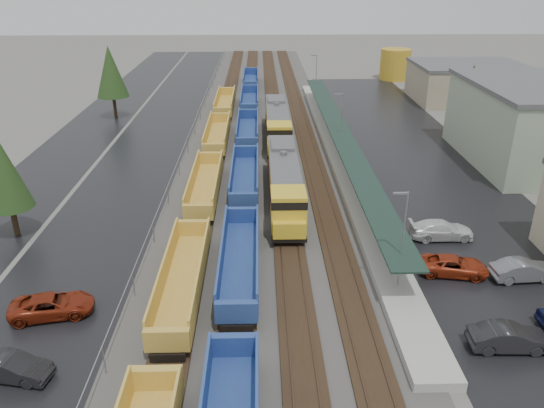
% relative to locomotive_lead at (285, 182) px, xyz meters
% --- Properties ---
extents(ballast_strip, '(20.00, 160.00, 0.08)m').
position_rel_locomotive_lead_xyz_m(ballast_strip, '(-2.00, 24.18, -2.37)').
color(ballast_strip, '#302D2B').
rests_on(ballast_strip, ground).
extents(trackbed, '(14.60, 160.00, 0.22)m').
position_rel_locomotive_lead_xyz_m(trackbed, '(-2.00, 24.18, -2.25)').
color(trackbed, black).
rests_on(trackbed, ground).
extents(west_parking_lot, '(10.00, 160.00, 0.02)m').
position_rel_locomotive_lead_xyz_m(west_parking_lot, '(-17.00, 24.18, -2.40)').
color(west_parking_lot, black).
rests_on(west_parking_lot, ground).
extents(west_road, '(9.00, 160.00, 0.02)m').
position_rel_locomotive_lead_xyz_m(west_road, '(-27.00, 24.18, -2.40)').
color(west_road, black).
rests_on(west_road, ground).
extents(east_commuter_lot, '(16.00, 100.00, 0.02)m').
position_rel_locomotive_lead_xyz_m(east_commuter_lot, '(17.00, 14.18, -2.40)').
color(east_commuter_lot, black).
rests_on(east_commuter_lot, ground).
extents(station_platform, '(3.00, 80.00, 8.00)m').
position_rel_locomotive_lead_xyz_m(station_platform, '(7.50, 14.19, -1.68)').
color(station_platform, '#9E9B93').
rests_on(station_platform, ground).
extents(chainlink_fence, '(0.08, 160.04, 2.02)m').
position_rel_locomotive_lead_xyz_m(chainlink_fence, '(-11.50, 22.62, -0.80)').
color(chainlink_fence, gray).
rests_on(chainlink_fence, ground).
extents(distant_hills, '(301.00, 140.00, 25.20)m').
position_rel_locomotive_lead_xyz_m(distant_hills, '(42.79, 174.86, -2.41)').
color(distant_hills, '#44523F').
rests_on(distant_hills, ground).
extents(tree_west_near, '(3.96, 3.96, 9.00)m').
position_rel_locomotive_lead_xyz_m(tree_west_near, '(-24.00, -5.82, 3.41)').
color(tree_west_near, '#332316').
rests_on(tree_west_near, ground).
extents(tree_west_far, '(4.84, 4.84, 11.00)m').
position_rel_locomotive_lead_xyz_m(tree_west_far, '(-25.00, 34.18, 4.71)').
color(tree_west_far, '#332316').
rests_on(tree_west_far, ground).
extents(tree_east, '(4.40, 4.40, 10.00)m').
position_rel_locomotive_lead_xyz_m(tree_east, '(26.00, 22.18, 4.06)').
color(tree_east, '#332316').
rests_on(tree_east, ground).
extents(locomotive_lead, '(3.03, 19.98, 4.52)m').
position_rel_locomotive_lead_xyz_m(locomotive_lead, '(0.00, 0.00, 0.00)').
color(locomotive_lead, black).
rests_on(locomotive_lead, ground).
extents(locomotive_trail, '(3.03, 19.98, 4.52)m').
position_rel_locomotive_lead_xyz_m(locomotive_trail, '(0.00, 21.00, 0.00)').
color(locomotive_trail, black).
rests_on(locomotive_trail, ground).
extents(well_string_yellow, '(2.78, 104.44, 2.47)m').
position_rel_locomotive_lead_xyz_m(well_string_yellow, '(-8.00, -6.62, -1.19)').
color(well_string_yellow, gold).
rests_on(well_string_yellow, ground).
extents(well_string_blue, '(2.84, 120.82, 2.52)m').
position_rel_locomotive_lead_xyz_m(well_string_blue, '(-4.00, 4.60, -1.18)').
color(well_string_blue, navy).
rests_on(well_string_blue, ground).
extents(storage_tank, '(6.21, 6.21, 6.21)m').
position_rel_locomotive_lead_xyz_m(storage_tank, '(26.00, 63.69, 0.69)').
color(storage_tank, '#B79124').
rests_on(storage_tank, ground).
extents(parked_car_west_b, '(2.42, 4.78, 1.50)m').
position_rel_locomotive_lead_xyz_m(parked_car_west_b, '(-16.74, -24.00, -1.66)').
color(parked_car_west_b, black).
rests_on(parked_car_west_b, ground).
extents(parked_car_west_c, '(3.54, 5.87, 1.52)m').
position_rel_locomotive_lead_xyz_m(parked_car_west_c, '(-16.58, -17.92, -1.65)').
color(parked_car_west_c, maroon).
rests_on(parked_car_west_c, ground).
extents(parked_car_east_a, '(1.88, 5.00, 1.63)m').
position_rel_locomotive_lead_xyz_m(parked_car_east_a, '(12.88, -22.14, -1.60)').
color(parked_car_east_a, black).
rests_on(parked_car_east_a, ground).
extents(parked_car_east_b, '(3.26, 5.54, 1.45)m').
position_rel_locomotive_lead_xyz_m(parked_car_east_b, '(12.44, -13.35, -1.69)').
color(parked_car_east_b, '#982D13').
rests_on(parked_car_east_b, ground).
extents(parked_car_east_c, '(2.35, 5.60, 1.62)m').
position_rel_locomotive_lead_xyz_m(parked_car_east_c, '(13.32, -7.46, -1.60)').
color(parked_car_east_c, silver).
rests_on(parked_car_east_c, ground).
extents(parked_car_east_e, '(2.06, 4.96, 1.60)m').
position_rel_locomotive_lead_xyz_m(parked_car_east_e, '(17.40, -14.26, -1.61)').
color(parked_car_east_e, slate).
rests_on(parked_car_east_e, ground).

